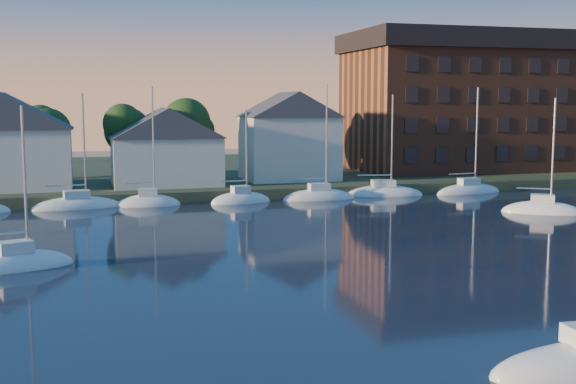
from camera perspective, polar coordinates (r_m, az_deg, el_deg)
name	(u,v)px	position (r m, az deg, el deg)	size (l,w,h in m)	color
shoreline_land	(197,176)	(95.56, -7.20, 1.25)	(160.00, 50.00, 2.00)	#303921
wooden_dock	(232,198)	(73.06, -4.43, -0.49)	(120.00, 3.00, 1.00)	brown
clubhouse_west	(3,140)	(77.44, -21.60, 3.87)	(13.65, 9.45, 9.64)	beige
clubhouse_centre	(166,146)	(76.58, -9.63, 3.64)	(11.55, 8.40, 8.08)	beige
clubhouse_east	(289,135)	(81.22, 0.09, 4.54)	(10.50, 8.40, 9.80)	beige
condo_block	(469,101)	(96.90, 14.13, 6.98)	(31.00, 17.00, 17.40)	brown
tree_line	(229,124)	(83.65, -4.65, 5.39)	(93.40, 5.40, 8.90)	#362318
moored_fleet	(155,204)	(68.94, -10.46, -0.95)	(71.50, 2.40, 12.05)	silver
drifting_sailboat_left	(17,267)	(44.77, -20.63, -5.60)	(6.93, 4.01, 10.51)	silver
drifting_sailboat_right	(542,212)	(66.66, 19.44, -1.51)	(7.05, 5.68, 11.05)	silver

